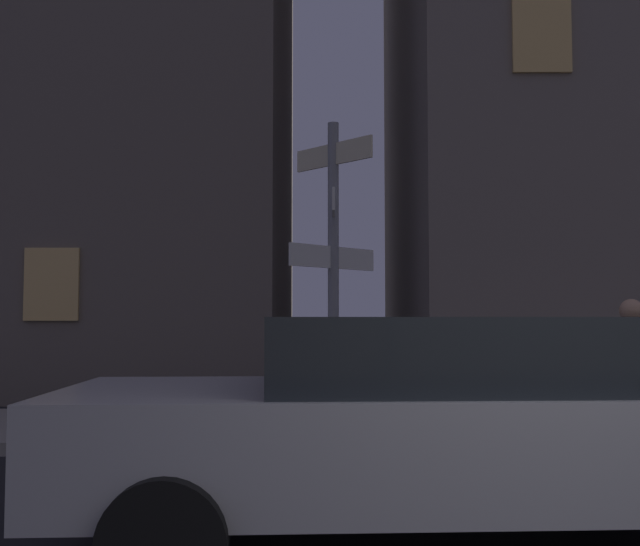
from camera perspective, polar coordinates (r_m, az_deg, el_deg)
sidewalk_kerb at (r=9.66m, az=8.77°, el=-11.46°), size 40.00×3.05×0.14m
signpost at (r=8.33m, az=1.00°, el=1.38°), size 0.93×1.11×3.44m
car_far_trailing at (r=4.92m, az=8.38°, el=-10.87°), size 4.70×2.33×1.42m
cyclist at (r=7.85m, az=21.98°, el=-8.11°), size 1.82×0.36×1.61m
building_left_block at (r=18.66m, az=-22.56°, el=18.31°), size 12.10×6.79×16.54m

